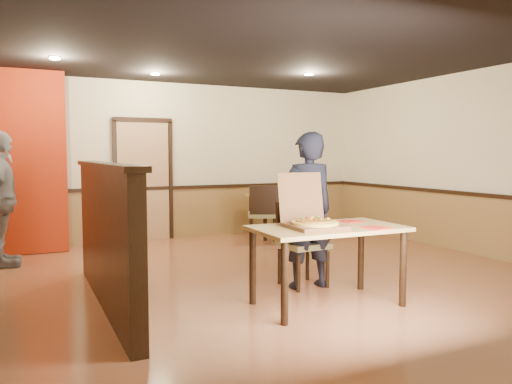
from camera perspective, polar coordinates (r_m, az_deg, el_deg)
floor at (r=6.19m, az=2.04°, el=-9.95°), size 7.00×7.00×0.00m
ceiling at (r=6.13m, az=2.11°, el=16.33°), size 7.00×7.00×0.00m
wall_back at (r=9.24m, az=-7.99°, el=3.54°), size 7.00×0.00×7.00m
wall_right at (r=8.22m, az=24.32°, el=3.09°), size 0.00×7.00×7.00m
wainscot_back at (r=9.28m, az=-7.87°, el=-2.34°), size 7.00×0.04×0.90m
chair_rail_back at (r=9.22m, az=-7.87°, el=0.55°), size 7.00×0.06×0.06m
wainscot_right at (r=8.27m, az=23.97°, el=-3.51°), size 0.04×7.00×0.90m
chair_rail_right at (r=8.20m, az=23.98°, el=-0.26°), size 0.06×7.00×0.06m
back_door at (r=9.01m, az=-12.75°, el=1.22°), size 0.90×0.06×2.10m
booth_partition at (r=5.24m, az=-16.75°, el=-4.55°), size 0.20×3.10×1.44m
red_accent_panel at (r=8.32m, az=-26.35°, el=3.03°), size 1.60×0.20×2.78m
spot_a at (r=7.24m, az=-22.00°, el=14.00°), size 0.14×0.14×0.02m
spot_b at (r=8.16m, az=-11.45°, el=13.11°), size 0.14×0.14×0.02m
spot_c at (r=8.09m, az=6.12°, el=13.25°), size 0.14×0.14×0.02m
main_table at (r=5.09m, az=8.18°, el=-5.15°), size 1.52×0.88×0.81m
diner_chair at (r=5.88m, az=5.03°, el=-5.41°), size 0.51×0.51×0.98m
side_chair_left at (r=8.40m, az=0.84°, el=-2.32°), size 0.65×0.65×1.00m
side_chair_right at (r=8.86m, az=6.20°, el=-2.64°), size 0.43×0.43×0.82m
side_table at (r=9.16m, az=1.83°, el=-1.37°), size 0.75×0.75×0.79m
diner at (r=5.70m, az=5.86°, el=-2.11°), size 0.68×0.47×1.78m
passerby at (r=7.54m, az=-27.08°, el=-0.74°), size 0.51×1.10×1.84m
pizza_box at (r=4.97m, az=6.44°, el=-3.27°), size 0.53×0.61×0.53m
pizza at (r=4.92m, az=6.75°, el=-3.53°), size 0.49×0.49×0.03m
napkin_near at (r=5.06m, az=13.55°, el=-3.97°), size 0.28×0.28×0.01m
napkin_far at (r=5.48m, az=10.65°, el=-3.28°), size 0.26×0.26×0.01m
condiment at (r=9.10m, az=0.91°, el=0.15°), size 0.05×0.05×0.13m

